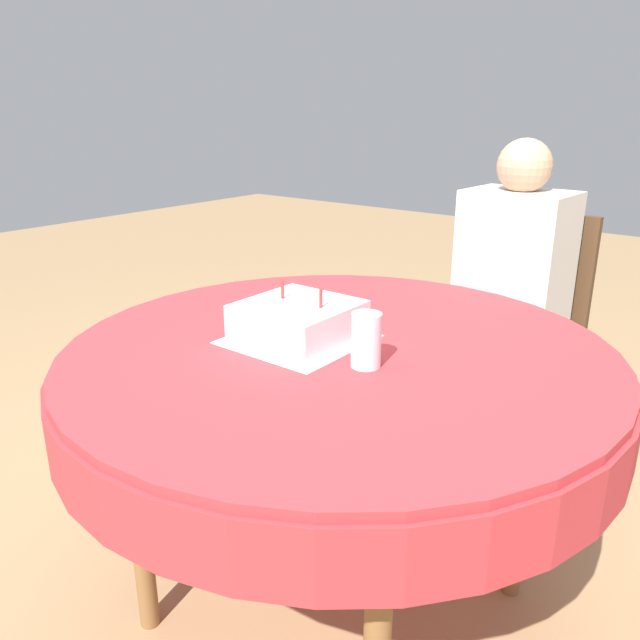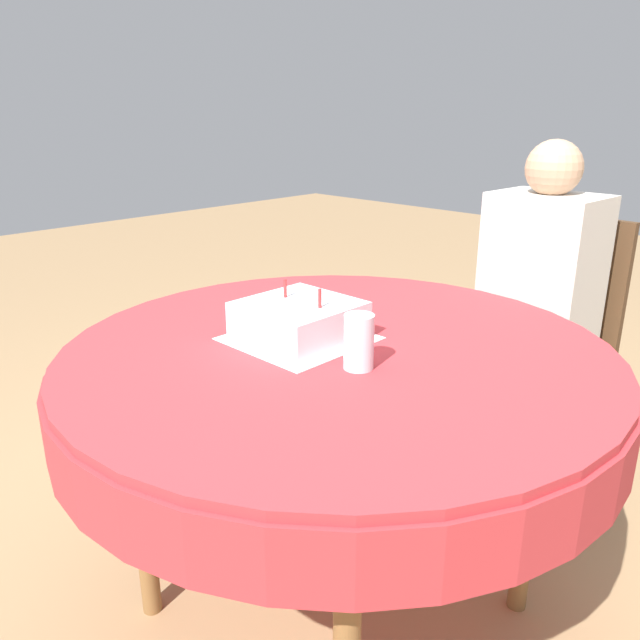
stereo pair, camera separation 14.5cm
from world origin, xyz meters
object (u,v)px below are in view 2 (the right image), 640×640
object	(u,v)px
person	(536,291)
birthday_cake	(299,320)
drinking_glass	(359,342)
chair	(544,342)

from	to	relation	value
person	birthday_cake	world-z (taller)	person
drinking_glass	person	bearing A→B (deg)	94.48
chair	birthday_cake	distance (m)	1.11
chair	person	size ratio (longest dim) A/B	0.78
person	drinking_glass	world-z (taller)	person
person	birthday_cake	distance (m)	0.97
person	drinking_glass	distance (m)	1.00
chair	person	bearing A→B (deg)	-90.00
birthday_cake	drinking_glass	xyz separation A→B (m)	(0.22, -0.03, 0.01)
birthday_cake	person	bearing A→B (deg)	81.79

